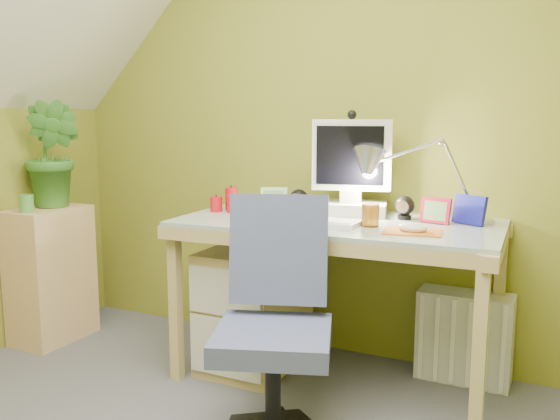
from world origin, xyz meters
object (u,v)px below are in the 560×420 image
at_px(monitor, 352,156).
at_px(task_chair, 273,337).
at_px(radiator, 464,337).
at_px(desk, 337,302).
at_px(desk_lamp, 447,162).
at_px(potted_plant, 54,154).
at_px(side_ledge, 51,274).

bearing_deg(monitor, task_chair, -104.22).
height_order(task_chair, radiator, task_chair).
xyz_separation_m(task_chair, radiator, (0.56, 0.92, -0.22)).
bearing_deg(desk, radiator, 23.83).
xyz_separation_m(monitor, desk_lamp, (0.45, 0.00, -0.01)).
bearing_deg(radiator, task_chair, -120.82).
bearing_deg(monitor, potted_plant, 177.93).
distance_m(desk, potted_plant, 1.75).
xyz_separation_m(side_ledge, task_chair, (1.63, -0.45, 0.06)).
xyz_separation_m(desk_lamp, potted_plant, (-2.06, -0.33, -0.01)).
relative_size(monitor, task_chair, 0.65).
bearing_deg(desk, task_chair, -93.04).
height_order(desk, desk_lamp, desk_lamp).
bearing_deg(potted_plant, monitor, 11.57).
distance_m(monitor, radiator, 1.02).
xyz_separation_m(monitor, potted_plant, (-1.61, -0.33, -0.02)).
height_order(potted_plant, radiator, potted_plant).
relative_size(desk, potted_plant, 2.47).
bearing_deg(potted_plant, task_chair, -17.37).
xyz_separation_m(desk_lamp, side_ledge, (-2.08, -0.38, -0.68)).
xyz_separation_m(desk, desk_lamp, (0.45, 0.18, 0.66)).
xyz_separation_m(desk, potted_plant, (-1.61, -0.15, 0.66)).
distance_m(desk_lamp, potted_plant, 2.09).
distance_m(desk, task_chair, 0.65).
height_order(potted_plant, task_chair, potted_plant).
xyz_separation_m(monitor, task_chair, (-0.01, -0.83, -0.63)).
height_order(side_ledge, potted_plant, potted_plant).
distance_m(desk_lamp, task_chair, 1.13).
bearing_deg(radiator, side_ledge, -167.45).
bearing_deg(potted_plant, desk, 5.31).
distance_m(side_ledge, radiator, 2.24).
relative_size(monitor, radiator, 1.32).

